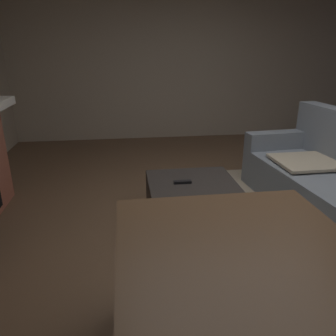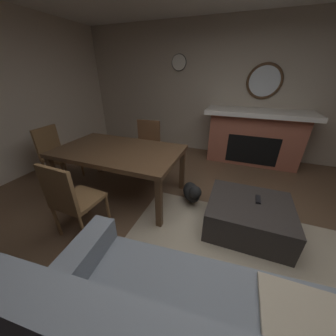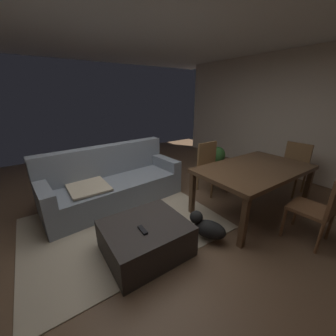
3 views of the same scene
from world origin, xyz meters
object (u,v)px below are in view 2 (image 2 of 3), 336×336
(tv_remote, at_px, (258,199))
(dining_chair_north, at_px, (71,197))
(round_wall_mirror, at_px, (264,81))
(wall_clock, at_px, (179,62))
(dining_table, at_px, (119,154))
(small_dog, at_px, (192,192))
(fireplace, at_px, (254,137))
(dining_chair_east, at_px, (55,151))
(dining_chair_south, at_px, (147,143))
(ottoman_coffee_table, at_px, (248,216))

(tv_remote, height_order, dining_chair_north, dining_chair_north)
(round_wall_mirror, bearing_deg, wall_clock, 0.00)
(round_wall_mirror, xyz_separation_m, dining_chair_north, (1.88, 3.20, -1.03))
(tv_remote, distance_m, dining_table, 1.93)
(dining_table, bearing_deg, wall_clock, -93.59)
(dining_table, distance_m, small_dog, 1.19)
(fireplace, xyz_separation_m, tv_remote, (-0.04, 2.03, -0.15))
(tv_remote, xyz_separation_m, dining_chair_east, (3.19, -0.03, 0.13))
(dining_chair_south, bearing_deg, tv_remote, 153.57)
(ottoman_coffee_table, distance_m, small_dog, 0.79)
(round_wall_mirror, distance_m, tv_remote, 2.59)
(dining_chair_north, bearing_deg, fireplace, -122.80)
(fireplace, relative_size, dining_chair_north, 2.10)
(dining_chair_south, distance_m, dining_chair_north, 1.83)
(ottoman_coffee_table, height_order, dining_chair_east, dining_chair_east)
(fireplace, xyz_separation_m, dining_chair_north, (1.88, 2.91, -0.02))
(dining_chair_east, distance_m, wall_clock, 3.02)
(round_wall_mirror, height_order, ottoman_coffee_table, round_wall_mirror)
(dining_chair_north, bearing_deg, small_dog, -136.17)
(small_dog, bearing_deg, dining_chair_east, 3.25)
(ottoman_coffee_table, bearing_deg, round_wall_mirror, -91.00)
(tv_remote, relative_size, dining_chair_east, 0.17)
(dining_table, distance_m, wall_clock, 2.59)
(dining_chair_north, relative_size, wall_clock, 2.83)
(dining_chair_south, bearing_deg, fireplace, -150.10)
(fireplace, relative_size, small_dog, 4.03)
(ottoman_coffee_table, xyz_separation_m, dining_chair_north, (1.83, 0.79, 0.33))
(dining_chair_south, xyz_separation_m, wall_clock, (-0.15, -1.37, 1.37))
(ottoman_coffee_table, distance_m, tv_remote, 0.24)
(dining_chair_south, distance_m, small_dog, 1.39)
(round_wall_mirror, bearing_deg, tv_remote, 90.90)
(small_dog, bearing_deg, ottoman_coffee_table, 160.87)
(fireplace, height_order, small_dog, fireplace)
(dining_table, xyz_separation_m, dining_chair_south, (0.01, -0.92, -0.15))
(dining_table, height_order, wall_clock, wall_clock)
(round_wall_mirror, bearing_deg, dining_chair_south, 36.04)
(fireplace, distance_m, dining_table, 2.74)
(small_dog, bearing_deg, fireplace, -112.88)
(dining_table, xyz_separation_m, dining_chair_north, (0.00, 0.92, -0.15))
(dining_chair_east, xyz_separation_m, dining_chair_north, (-1.27, 0.91, 0.00))
(ottoman_coffee_table, height_order, tv_remote, tv_remote)
(round_wall_mirror, height_order, dining_chair_east, round_wall_mirror)
(wall_clock, bearing_deg, ottoman_coffee_table, 124.96)
(dining_table, bearing_deg, fireplace, -133.16)
(dining_chair_north, relative_size, small_dog, 1.92)
(dining_table, xyz_separation_m, wall_clock, (-0.14, -2.28, 1.23))
(dining_chair_north, bearing_deg, round_wall_mirror, -120.40)
(wall_clock, bearing_deg, tv_remote, 127.28)
(ottoman_coffee_table, bearing_deg, dining_chair_south, -29.65)
(ottoman_coffee_table, bearing_deg, wall_clock, -55.04)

